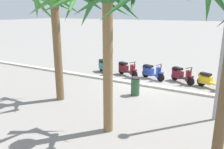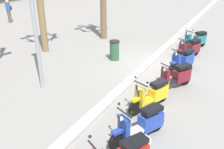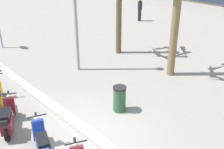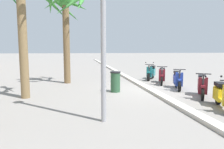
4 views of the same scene
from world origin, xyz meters
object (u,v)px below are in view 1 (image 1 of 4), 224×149
at_px(litter_bin, 135,86).
at_px(scooter_blue_mid_rear, 151,72).
at_px(palm_tree_by_mall_entrance, 55,18).
at_px(scooter_yellow_last_in_row, 210,80).
at_px(scooter_teal_lead_nearest, 105,66).
at_px(palm_tree_near_sign, 108,20).
at_px(scooter_maroon_mid_front, 126,69).
at_px(scooter_maroon_tail_end, 181,75).

bearing_deg(litter_bin, scooter_blue_mid_rear, -85.37).
distance_m(palm_tree_by_mall_entrance, litter_bin, 5.08).
distance_m(scooter_yellow_last_in_row, scooter_teal_lead_nearest, 6.89).
height_order(scooter_yellow_last_in_row, litter_bin, scooter_yellow_last_in_row).
xyz_separation_m(scooter_yellow_last_in_row, palm_tree_near_sign, (2.65, 6.86, 3.47)).
distance_m(scooter_maroon_mid_front, scooter_teal_lead_nearest, 1.66).
height_order(scooter_yellow_last_in_row, scooter_blue_mid_rear, scooter_yellow_last_in_row).
distance_m(scooter_blue_mid_rear, palm_tree_near_sign, 7.87).
bearing_deg(palm_tree_near_sign, palm_tree_by_mall_entrance, -22.84).
bearing_deg(palm_tree_by_mall_entrance, scooter_maroon_mid_front, -100.53).
xyz_separation_m(scooter_yellow_last_in_row, scooter_maroon_tail_end, (1.69, -0.33, 0.02)).
bearing_deg(scooter_blue_mid_rear, scooter_teal_lead_nearest, 1.98).
bearing_deg(palm_tree_by_mall_entrance, litter_bin, -142.56).
xyz_separation_m(scooter_blue_mid_rear, scooter_maroon_mid_front, (1.73, 0.08, 0.00)).
xyz_separation_m(scooter_blue_mid_rear, palm_tree_near_sign, (-0.85, 7.02, 3.45)).
bearing_deg(scooter_teal_lead_nearest, scooter_maroon_mid_front, -178.71).
xyz_separation_m(palm_tree_by_mall_entrance, litter_bin, (-3.00, -2.30, -3.40)).
xyz_separation_m(scooter_maroon_mid_front, scooter_teal_lead_nearest, (1.66, 0.04, 0.00)).
xyz_separation_m(scooter_yellow_last_in_row, litter_bin, (3.24, 3.05, 0.04)).
distance_m(scooter_maroon_mid_front, litter_bin, 3.71).
bearing_deg(palm_tree_by_mall_entrance, scooter_teal_lead_nearest, -83.14).
relative_size(scooter_yellow_last_in_row, scooter_maroon_tail_end, 1.09).
height_order(scooter_maroon_mid_front, palm_tree_near_sign, palm_tree_near_sign).
bearing_deg(scooter_maroon_tail_end, palm_tree_near_sign, 82.40).
bearing_deg(scooter_blue_mid_rear, palm_tree_near_sign, 96.90).
distance_m(scooter_maroon_mid_front, palm_tree_by_mall_entrance, 6.50).
distance_m(scooter_yellow_last_in_row, scooter_blue_mid_rear, 3.50).
bearing_deg(scooter_yellow_last_in_row, palm_tree_near_sign, 68.91).
bearing_deg(palm_tree_near_sign, scooter_maroon_tail_end, -97.60).
bearing_deg(scooter_maroon_mid_front, palm_tree_near_sign, 110.40).
distance_m(scooter_blue_mid_rear, scooter_maroon_mid_front, 1.73).
height_order(palm_tree_by_mall_entrance, litter_bin, palm_tree_by_mall_entrance).
bearing_deg(scooter_yellow_last_in_row, scooter_maroon_mid_front, -0.90).
xyz_separation_m(scooter_maroon_tail_end, litter_bin, (1.55, 3.38, 0.02)).
height_order(scooter_blue_mid_rear, scooter_maroon_mid_front, same).
bearing_deg(scooter_maroon_tail_end, palm_tree_by_mall_entrance, 51.30).
xyz_separation_m(scooter_maroon_tail_end, palm_tree_near_sign, (0.96, 7.19, 3.45)).
bearing_deg(scooter_yellow_last_in_row, palm_tree_by_mall_entrance, 40.61).
xyz_separation_m(scooter_maroon_tail_end, palm_tree_by_mall_entrance, (4.55, 5.68, 3.42)).
relative_size(palm_tree_near_sign, litter_bin, 5.40).
relative_size(scooter_maroon_mid_front, palm_tree_near_sign, 0.33).
height_order(scooter_teal_lead_nearest, palm_tree_near_sign, palm_tree_near_sign).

